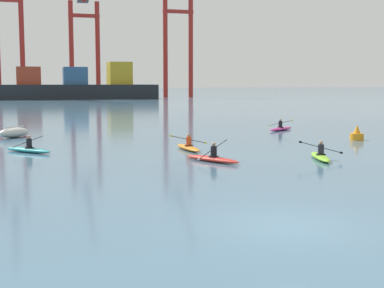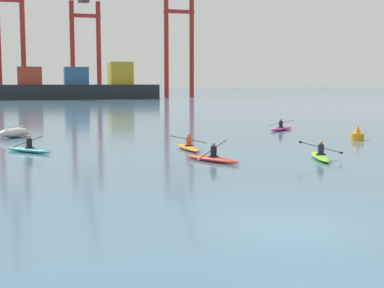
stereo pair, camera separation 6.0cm
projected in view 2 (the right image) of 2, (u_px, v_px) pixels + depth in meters
The scene contains 12 objects.
ground_plane at pixel (285, 224), 14.90m from camera, with size 800.00×800.00×0.00m, color #476B84.
container_barge at pixel (78, 87), 127.20m from camera, with size 37.34×8.98×8.58m.
gantry_crane_west_mid at pixel (10, 20), 131.06m from camera, with size 6.85×18.05×39.07m.
gantry_crane_east_mid at pixel (85, 31), 141.08m from camera, with size 7.92×18.50×35.02m.
gantry_crane_east at pixel (180, 28), 141.76m from camera, with size 8.04×20.05×36.45m.
capsized_dinghy at pixel (14, 132), 38.32m from camera, with size 2.59×2.64×0.76m.
channel_buoy at pixel (357, 135), 36.58m from camera, with size 0.90×0.90×1.00m.
kayak_red at pixel (212, 158), 26.58m from camera, with size 2.12×3.28×1.08m.
kayak_orange at pixel (188, 147), 31.19m from camera, with size 2.25×3.43×0.95m.
kayak_teal at pixel (28, 149), 30.16m from camera, with size 2.68×2.96×0.95m.
kayak_magenta at pixel (281, 128), 43.93m from camera, with size 3.10×2.48×0.95m.
kayak_lime at pixel (320, 156), 27.35m from camera, with size 2.14×3.42×0.95m.
Camera 2 is at (-6.57, -13.24, 3.80)m, focal length 51.60 mm.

